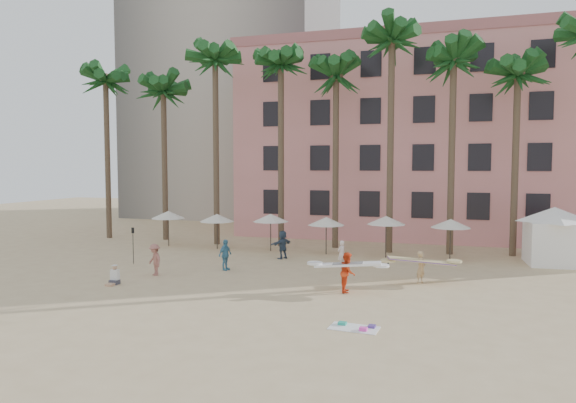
{
  "coord_description": "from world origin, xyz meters",
  "views": [
    {
      "loc": [
        6.55,
        -21.13,
        5.98
      ],
      "look_at": [
        -1.72,
        6.0,
        4.0
      ],
      "focal_mm": 32.0,
      "sensor_mm": 36.0,
      "label": 1
    }
  ],
  "objects_px": {
    "cabana": "(554,231)",
    "carrier_yellow": "(421,265)",
    "pink_hotel": "(450,143)",
    "carrier_white": "(348,271)"
  },
  "relations": [
    {
      "from": "pink_hotel",
      "to": "cabana",
      "type": "height_order",
      "value": "pink_hotel"
    },
    {
      "from": "cabana",
      "to": "carrier_yellow",
      "type": "height_order",
      "value": "cabana"
    },
    {
      "from": "cabana",
      "to": "carrier_yellow",
      "type": "distance_m",
      "value": 10.64
    },
    {
      "from": "cabana",
      "to": "carrier_white",
      "type": "xyz_separation_m",
      "value": [
        -10.71,
        -10.36,
        -1.06
      ]
    },
    {
      "from": "pink_hotel",
      "to": "carrier_white",
      "type": "distance_m",
      "value": 24.86
    },
    {
      "from": "cabana",
      "to": "carrier_white",
      "type": "height_order",
      "value": "cabana"
    },
    {
      "from": "pink_hotel",
      "to": "cabana",
      "type": "distance_m",
      "value": 15.5
    },
    {
      "from": "carrier_white",
      "to": "carrier_yellow",
      "type": "bearing_deg",
      "value": 41.18
    },
    {
      "from": "pink_hotel",
      "to": "carrier_white",
      "type": "bearing_deg",
      "value": -101.45
    },
    {
      "from": "carrier_yellow",
      "to": "carrier_white",
      "type": "relative_size",
      "value": 1.07
    }
  ]
}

